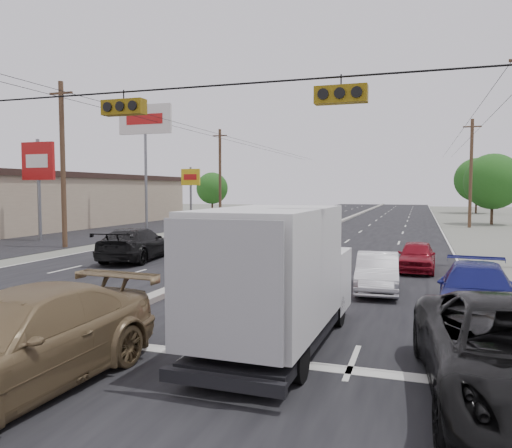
{
  "coord_description": "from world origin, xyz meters",
  "views": [
    {
      "loc": [
        8.04,
        -10.13,
        3.56
      ],
      "look_at": [
        1.96,
        8.41,
        2.2
      ],
      "focal_mm": 35.0,
      "sensor_mm": 36.0,
      "label": 1
    }
  ],
  "objects_px": {
    "tree_right_far": "(477,180)",
    "utility_pole_right_c": "(471,172)",
    "queue_car_b": "(377,273)",
    "oncoming_near": "(136,244)",
    "pole_sign_mid": "(38,167)",
    "tree_left_far": "(212,188)",
    "box_truck": "(279,276)",
    "queue_car_d": "(476,291)",
    "tan_sedan": "(17,344)",
    "queue_car_a": "(256,257)",
    "pole_sign_billboard": "(145,127)",
    "red_sedan": "(258,274)",
    "queue_car_e": "(417,256)",
    "utility_pole_left_b": "(63,164)",
    "pole_sign_far": "(191,182)",
    "oncoming_far": "(249,234)",
    "tree_right_mid": "(493,181)",
    "utility_pole_left_c": "(220,175)"
  },
  "relations": [
    {
      "from": "tree_right_far",
      "to": "utility_pole_right_c",
      "type": "bearing_deg",
      "value": -96.65
    },
    {
      "from": "queue_car_b",
      "to": "oncoming_near",
      "type": "height_order",
      "value": "oncoming_near"
    },
    {
      "from": "pole_sign_mid",
      "to": "tree_left_far",
      "type": "bearing_deg",
      "value": 96.79
    },
    {
      "from": "pole_sign_mid",
      "to": "tree_right_far",
      "type": "xyz_separation_m",
      "value": [
        33.0,
        52.0,
        -0.16
      ]
    },
    {
      "from": "box_truck",
      "to": "queue_car_d",
      "type": "bearing_deg",
      "value": 45.04
    },
    {
      "from": "tan_sedan",
      "to": "queue_car_a",
      "type": "relative_size",
      "value": 1.55
    },
    {
      "from": "tan_sedan",
      "to": "box_truck",
      "type": "bearing_deg",
      "value": 49.98
    },
    {
      "from": "pole_sign_billboard",
      "to": "tan_sedan",
      "type": "distance_m",
      "value": 36.03
    },
    {
      "from": "tree_left_far",
      "to": "red_sedan",
      "type": "bearing_deg",
      "value": -65.4
    },
    {
      "from": "tree_right_far",
      "to": "box_truck",
      "type": "xyz_separation_m",
      "value": [
        -10.91,
        -69.5,
        -3.33
      ]
    },
    {
      "from": "tree_left_far",
      "to": "oncoming_near",
      "type": "bearing_deg",
      "value": -71.07
    },
    {
      "from": "red_sedan",
      "to": "queue_car_b",
      "type": "bearing_deg",
      "value": 30.42
    },
    {
      "from": "pole_sign_billboard",
      "to": "queue_car_e",
      "type": "height_order",
      "value": "pole_sign_billboard"
    },
    {
      "from": "utility_pole_left_b",
      "to": "pole_sign_far",
      "type": "xyz_separation_m",
      "value": [
        -3.5,
        25.0,
        -0.7
      ]
    },
    {
      "from": "queue_car_e",
      "to": "oncoming_near",
      "type": "xyz_separation_m",
      "value": [
        -13.34,
        -0.95,
        0.17
      ]
    },
    {
      "from": "oncoming_near",
      "to": "queue_car_b",
      "type": "bearing_deg",
      "value": 153.96
    },
    {
      "from": "pole_sign_far",
      "to": "tan_sedan",
      "type": "height_order",
      "value": "pole_sign_far"
    },
    {
      "from": "oncoming_far",
      "to": "queue_car_a",
      "type": "bearing_deg",
      "value": 108.05
    },
    {
      "from": "utility_pole_right_c",
      "to": "tree_right_mid",
      "type": "xyz_separation_m",
      "value": [
        2.5,
        5.0,
        -0.77
      ]
    },
    {
      "from": "tan_sedan",
      "to": "queue_car_d",
      "type": "relative_size",
      "value": 1.2
    },
    {
      "from": "tree_left_far",
      "to": "tree_right_far",
      "type": "xyz_separation_m",
      "value": [
        38.0,
        10.0,
        1.24
      ]
    },
    {
      "from": "tan_sedan",
      "to": "oncoming_far",
      "type": "distance_m",
      "value": 24.27
    },
    {
      "from": "pole_sign_mid",
      "to": "red_sedan",
      "type": "distance_m",
      "value": 24.04
    },
    {
      "from": "utility_pole_left_b",
      "to": "tree_left_far",
      "type": "height_order",
      "value": "utility_pole_left_b"
    },
    {
      "from": "utility_pole_right_c",
      "to": "queue_car_e",
      "type": "height_order",
      "value": "utility_pole_right_c"
    },
    {
      "from": "box_truck",
      "to": "oncoming_far",
      "type": "bearing_deg",
      "value": 112.22
    },
    {
      "from": "pole_sign_mid",
      "to": "box_truck",
      "type": "relative_size",
      "value": 1.11
    },
    {
      "from": "red_sedan",
      "to": "tree_left_far",
      "type": "bearing_deg",
      "value": 115.5
    },
    {
      "from": "oncoming_far",
      "to": "tree_left_far",
      "type": "bearing_deg",
      "value": -66.23
    },
    {
      "from": "box_truck",
      "to": "queue_car_e",
      "type": "distance_m",
      "value": 12.35
    },
    {
      "from": "utility_pole_left_b",
      "to": "queue_car_d",
      "type": "distance_m",
      "value": 24.73
    },
    {
      "from": "pole_sign_billboard",
      "to": "red_sedan",
      "type": "relative_size",
      "value": 2.42
    },
    {
      "from": "queue_car_d",
      "to": "queue_car_e",
      "type": "distance_m",
      "value": 7.84
    },
    {
      "from": "pole_sign_mid",
      "to": "box_truck",
      "type": "bearing_deg",
      "value": -38.39
    },
    {
      "from": "red_sedan",
      "to": "queue_car_a",
      "type": "height_order",
      "value": "red_sedan"
    },
    {
      "from": "utility_pole_right_c",
      "to": "queue_car_a",
      "type": "bearing_deg",
      "value": -110.37
    },
    {
      "from": "queue_car_a",
      "to": "queue_car_d",
      "type": "bearing_deg",
      "value": -27.74
    },
    {
      "from": "utility_pole_left_c",
      "to": "pole_sign_mid",
      "type": "height_order",
      "value": "utility_pole_left_c"
    },
    {
      "from": "queue_car_b",
      "to": "queue_car_d",
      "type": "height_order",
      "value": "queue_car_d"
    },
    {
      "from": "box_truck",
      "to": "queue_car_a",
      "type": "relative_size",
      "value": 1.63
    },
    {
      "from": "box_truck",
      "to": "tan_sedan",
      "type": "relative_size",
      "value": 1.05
    },
    {
      "from": "tree_right_mid",
      "to": "queue_car_e",
      "type": "relative_size",
      "value": 1.88
    },
    {
      "from": "pole_sign_far",
      "to": "queue_car_e",
      "type": "bearing_deg",
      "value": -48.96
    },
    {
      "from": "pole_sign_mid",
      "to": "tree_right_far",
      "type": "distance_m",
      "value": 61.59
    },
    {
      "from": "utility_pole_left_b",
      "to": "tree_left_far",
      "type": "xyz_separation_m",
      "value": [
        -9.5,
        45.0,
        -1.39
      ]
    },
    {
      "from": "utility_pole_left_c",
      "to": "pole_sign_far",
      "type": "xyz_separation_m",
      "value": [
        -3.5,
        -0.0,
        -0.7
      ]
    },
    {
      "from": "queue_car_d",
      "to": "pole_sign_mid",
      "type": "bearing_deg",
      "value": 158.37
    },
    {
      "from": "oncoming_far",
      "to": "queue_car_d",
      "type": "bearing_deg",
      "value": 124.98
    },
    {
      "from": "utility_pole_left_c",
      "to": "oncoming_far",
      "type": "distance_m",
      "value": 22.24
    },
    {
      "from": "pole_sign_far",
      "to": "queue_car_e",
      "type": "relative_size",
      "value": 1.58
    }
  ]
}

